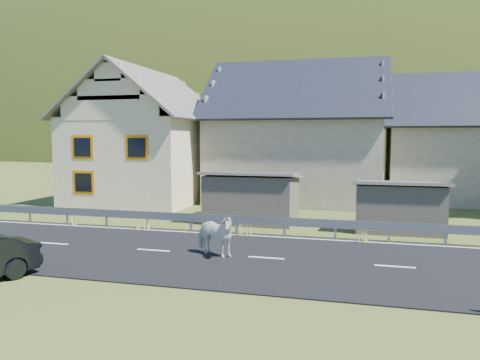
# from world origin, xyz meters

# --- Properties ---
(ground) EXTENTS (160.00, 160.00, 0.00)m
(ground) POSITION_xyz_m (0.00, 0.00, 0.00)
(ground) COLOR #3B4D1B
(ground) RESTS_ON ground
(road) EXTENTS (60.00, 7.00, 0.04)m
(road) POSITION_xyz_m (0.00, 0.00, 0.02)
(road) COLOR black
(road) RESTS_ON ground
(lane_markings) EXTENTS (60.00, 6.60, 0.01)m
(lane_markings) POSITION_xyz_m (0.00, 0.00, 0.04)
(lane_markings) COLOR silver
(lane_markings) RESTS_ON road
(guardrail) EXTENTS (28.10, 0.09, 0.75)m
(guardrail) POSITION_xyz_m (-0.00, 3.68, 0.56)
(guardrail) COLOR #93969B
(guardrail) RESTS_ON ground
(shed_left) EXTENTS (4.30, 3.30, 2.40)m
(shed_left) POSITION_xyz_m (-2.00, 6.50, 1.10)
(shed_left) COLOR brown
(shed_left) RESTS_ON ground
(shed_right) EXTENTS (3.80, 2.90, 2.20)m
(shed_right) POSITION_xyz_m (4.50, 6.00, 1.00)
(shed_right) COLOR brown
(shed_right) RESTS_ON ground
(house_cream) EXTENTS (7.80, 9.80, 8.30)m
(house_cream) POSITION_xyz_m (-10.00, 12.00, 4.36)
(house_cream) COLOR beige
(house_cream) RESTS_ON ground
(house_stone_a) EXTENTS (10.80, 9.80, 8.90)m
(house_stone_a) POSITION_xyz_m (-1.00, 15.00, 4.63)
(house_stone_a) COLOR tan
(house_stone_a) RESTS_ON ground
(house_stone_b) EXTENTS (9.80, 8.80, 8.10)m
(house_stone_b) POSITION_xyz_m (9.00, 17.00, 4.24)
(house_stone_b) COLOR tan
(house_stone_b) RESTS_ON ground
(mountain) EXTENTS (440.00, 280.00, 260.00)m
(mountain) POSITION_xyz_m (5.00, 180.00, -20.00)
(mountain) COLOR #26380E
(mountain) RESTS_ON ground
(conifer_patch) EXTENTS (76.00, 50.00, 28.00)m
(conifer_patch) POSITION_xyz_m (-55.00, 110.00, 6.00)
(conifer_patch) COLOR black
(conifer_patch) RESTS_ON ground
(horse) EXTENTS (1.35, 1.86, 1.43)m
(horse) POSITION_xyz_m (-1.71, -0.18, 0.75)
(horse) COLOR silver
(horse) RESTS_ON road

